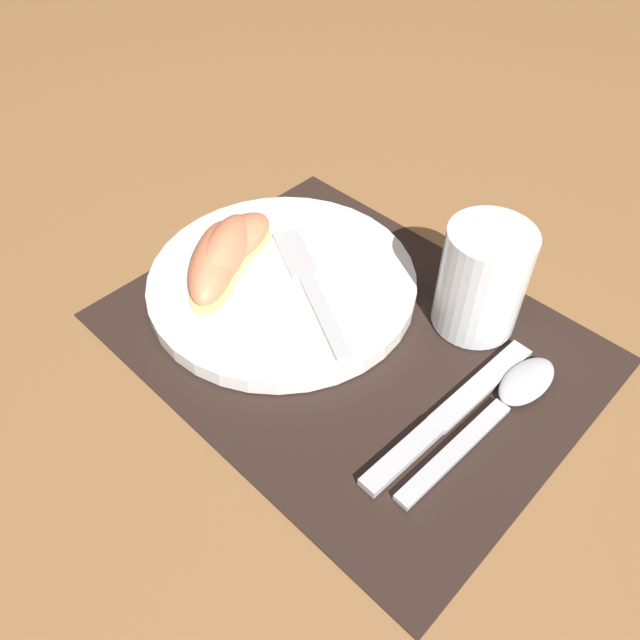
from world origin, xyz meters
TOP-DOWN VIEW (x-y plane):
  - ground_plane at (0.00, 0.00)m, footprint 3.00×3.00m
  - placemat at (0.00, 0.00)m, footprint 0.41×0.32m
  - plate at (-0.09, 0.00)m, footprint 0.26×0.26m
  - juice_glass at (0.07, 0.09)m, footprint 0.08×0.08m
  - knife at (0.12, -0.01)m, footprint 0.03×0.20m
  - spoon at (0.14, 0.04)m, footprint 0.04×0.19m
  - fork at (-0.06, 0.01)m, footprint 0.17×0.10m
  - citrus_wedge_0 at (-0.15, -0.01)m, footprint 0.06×0.11m
  - citrus_wedge_1 at (-0.14, -0.03)m, footprint 0.09×0.11m
  - citrus_wedge_2 at (-0.13, -0.04)m, footprint 0.11×0.12m

SIDE VIEW (x-z plane):
  - ground_plane at x=0.00m, z-range 0.00..0.00m
  - placemat at x=0.00m, z-range 0.00..0.00m
  - knife at x=0.12m, z-range 0.00..0.01m
  - spoon at x=0.14m, z-range 0.00..0.01m
  - plate at x=-0.09m, z-range 0.00..0.02m
  - fork at x=-0.06m, z-range 0.02..0.02m
  - citrus_wedge_0 at x=-0.15m, z-range 0.02..0.05m
  - citrus_wedge_2 at x=-0.13m, z-range 0.02..0.05m
  - citrus_wedge_1 at x=-0.14m, z-range 0.02..0.06m
  - juice_glass at x=0.07m, z-range 0.00..0.10m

